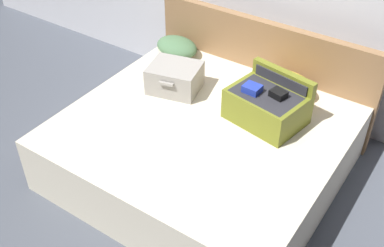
% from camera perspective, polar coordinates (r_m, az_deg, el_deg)
% --- Properties ---
extents(ground_plane, '(12.00, 12.00, 0.00)m').
position_cam_1_polar(ground_plane, '(3.72, -2.28, -9.22)').
color(ground_plane, '#4C515B').
extents(bed, '(2.04, 1.87, 0.49)m').
position_cam_1_polar(bed, '(3.78, 1.19, -3.02)').
color(bed, beige).
rests_on(bed, ground).
extents(headboard, '(2.08, 0.08, 0.95)m').
position_cam_1_polar(headboard, '(4.34, 8.34, 6.34)').
color(headboard, olive).
rests_on(headboard, ground).
extents(hard_case_large, '(0.61, 0.51, 0.36)m').
position_cam_1_polar(hard_case_large, '(3.63, 8.95, 2.30)').
color(hard_case_large, olive).
rests_on(hard_case_large, bed).
extents(hard_case_medium, '(0.48, 0.42, 0.22)m').
position_cam_1_polar(hard_case_medium, '(3.96, -2.07, 5.48)').
color(hard_case_medium, gray).
rests_on(hard_case_medium, bed).
extents(pillow_near_headboard, '(0.52, 0.32, 0.19)m').
position_cam_1_polar(pillow_near_headboard, '(3.99, 10.96, 4.72)').
color(pillow_near_headboard, gold).
rests_on(pillow_near_headboard, bed).
extents(pillow_center_head, '(0.45, 0.35, 0.16)m').
position_cam_1_polar(pillow_center_head, '(4.47, -1.81, 9.14)').
color(pillow_center_head, '#4C724C').
rests_on(pillow_center_head, bed).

